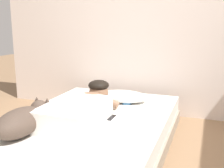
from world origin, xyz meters
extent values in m
plane|color=#8C6B4C|center=(0.00, 0.00, 0.00)|extent=(12.24, 12.24, 0.00)
cube|color=silver|center=(0.00, 1.42, 1.25)|extent=(4.12, 0.10, 2.50)
cube|color=gray|center=(-0.33, 0.18, 0.07)|extent=(1.32, 2.09, 0.13)
cube|color=white|center=(-0.33, 0.18, 0.21)|extent=(1.28, 2.03, 0.16)
ellipsoid|color=white|center=(-0.22, 0.80, 0.35)|extent=(0.52, 0.32, 0.11)
cube|color=white|center=(-0.38, 0.02, 0.38)|extent=(0.42, 0.64, 0.18)
ellipsoid|color=#8C664C|center=(-0.38, 0.36, 0.40)|extent=(0.32, 0.20, 0.16)
sphere|color=#8C664C|center=(-0.38, 0.52, 0.44)|extent=(0.19, 0.19, 0.19)
ellipsoid|color=black|center=(-0.38, 0.52, 0.51)|extent=(0.20, 0.20, 0.10)
cylinder|color=#8C664C|center=(-0.48, 0.50, 0.37)|extent=(0.23, 0.07, 0.14)
cylinder|color=#8C664C|center=(-0.28, 0.50, 0.37)|extent=(0.23, 0.07, 0.14)
ellipsoid|color=#4C3D33|center=(-0.65, -0.31, 0.39)|extent=(0.26, 0.48, 0.20)
sphere|color=#4C3D33|center=(-0.66, -0.05, 0.41)|extent=(0.15, 0.15, 0.15)
cone|color=#3D3028|center=(-0.70, -0.03, 0.48)|extent=(0.05, 0.05, 0.05)
cone|color=#3D3028|center=(-0.60, -0.03, 0.48)|extent=(0.05, 0.05, 0.05)
cylinder|color=teal|center=(-0.15, 0.71, 0.33)|extent=(0.09, 0.09, 0.07)
torus|color=teal|center=(-0.10, 0.71, 0.33)|extent=(0.05, 0.01, 0.05)
cube|color=black|center=(-0.17, 0.27, 0.30)|extent=(0.07, 0.14, 0.01)
camera|label=1|loc=(0.63, -1.86, 1.10)|focal=44.09mm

